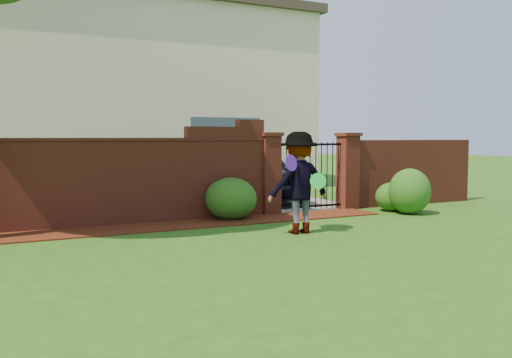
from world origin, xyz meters
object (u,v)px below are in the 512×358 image
frisbee_purple (291,163)px  frisbee_green (318,181)px  man (300,183)px  car (255,172)px

frisbee_purple → frisbee_green: bearing=-3.2°
frisbee_green → man: bearing=132.2°
car → frisbee_green: 5.56m
frisbee_purple → frisbee_green: 0.65m
car → frisbee_purple: bearing=-103.7°
car → frisbee_green: (-1.41, -5.38, 0.18)m
man → frisbee_purple: size_ratio=6.25×
car → man: 5.38m
man → car: bearing=-105.8°
man → frisbee_green: man is taller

